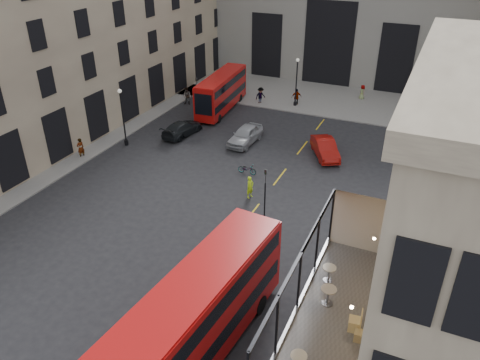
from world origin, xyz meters
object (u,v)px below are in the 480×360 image
at_px(bus_far, 221,91).
at_px(cafe_chair_c, 355,324).
at_px(pedestrian_c, 296,97).
at_px(cafe_chair_b, 360,335).
at_px(traffic_light_near, 265,188).
at_px(street_lamp_b, 296,85).
at_px(cafe_table_far, 329,272).
at_px(pedestrian_e, 81,148).
at_px(traffic_light_far, 197,90).
at_px(cafe_chair_d, 381,267).
at_px(cyclist, 250,187).
at_px(car_c, 182,128).
at_px(pedestrian_d, 362,92).
at_px(pedestrian_b, 260,96).
at_px(car_a, 245,135).
at_px(pedestrian_a, 187,96).
at_px(bicycle, 247,169).
at_px(bus_near, 199,313).
at_px(cafe_table_near, 298,360).
at_px(street_lamp_a, 123,121).
at_px(car_b, 325,148).
at_px(cafe_table_mid, 328,294).

relative_size(bus_far, cafe_chair_c, 10.59).
relative_size(pedestrian_c, cafe_chair_b, 2.55).
distance_m(traffic_light_near, cafe_chair_c, 14.87).
bearing_deg(street_lamp_b, cafe_table_far, -69.82).
height_order(street_lamp_b, pedestrian_e, street_lamp_b).
distance_m(traffic_light_far, cafe_chair_c, 35.95).
distance_m(street_lamp_b, cafe_chair_d, 33.35).
bearing_deg(cyclist, pedestrian_c, 29.71).
height_order(car_c, pedestrian_d, pedestrian_d).
height_order(cyclist, pedestrian_b, pedestrian_b).
relative_size(car_a, cafe_chair_c, 5.04).
xyz_separation_m(car_c, pedestrian_a, (-3.77, 7.62, 0.28)).
height_order(bicycle, cafe_table_far, cafe_table_far).
distance_m(bus_near, pedestrian_a, 34.68).
distance_m(bicycle, pedestrian_d, 22.37).
bearing_deg(cafe_table_near, street_lamp_a, 137.87).
xyz_separation_m(pedestrian_e, cafe_chair_b, (26.58, -14.82, 3.93)).
height_order(street_lamp_b, cafe_table_near, street_lamp_b).
height_order(car_b, pedestrian_c, pedestrian_c).
distance_m(pedestrian_b, cafe_table_near, 39.29).
xyz_separation_m(car_a, cafe_table_far, (12.87, -20.67, 4.28)).
xyz_separation_m(street_lamp_b, pedestrian_b, (-3.77, -0.93, -1.43)).
bearing_deg(car_a, pedestrian_b, 107.29).
height_order(car_a, bicycle, car_a).
bearing_deg(bus_far, car_b, -26.14).
bearing_deg(cyclist, pedestrian_b, 41.01).
bearing_deg(pedestrian_d, cafe_table_mid, 143.47).
relative_size(traffic_light_far, car_a, 0.81).
bearing_deg(traffic_light_near, cafe_chair_c, -55.48).
bearing_deg(cafe_table_far, car_c, 133.88).
xyz_separation_m(cafe_table_near, cafe_chair_d, (1.75, 6.40, -0.22)).
height_order(car_c, cafe_chair_c, cafe_chair_c).
bearing_deg(pedestrian_d, bicycle, 122.20).
distance_m(street_lamp_b, cafe_table_far, 34.00).
height_order(pedestrian_e, cafe_table_mid, cafe_table_mid).
height_order(car_c, pedestrian_a, pedestrian_a).
distance_m(street_lamp_b, cafe_chair_b, 37.19).
bearing_deg(traffic_light_near, cafe_table_far, -55.70).
xyz_separation_m(traffic_light_far, cyclist, (12.00, -13.86, -1.56)).
bearing_deg(bus_far, cafe_chair_d, -51.61).
bearing_deg(cyclist, cafe_chair_b, -122.89).
bearing_deg(cafe_chair_b, bus_near, 176.40).
bearing_deg(cafe_table_mid, car_c, 132.47).
bearing_deg(pedestrian_b, traffic_light_far, 168.59).
height_order(bicycle, cafe_chair_d, cafe_chair_d).
height_order(street_lamp_b, bus_near, street_lamp_b).
bearing_deg(pedestrian_d, street_lamp_b, 84.89).
distance_m(car_c, pedestrian_a, 8.50).
relative_size(traffic_light_near, cyclist, 2.20).
relative_size(car_b, pedestrian_d, 2.70).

